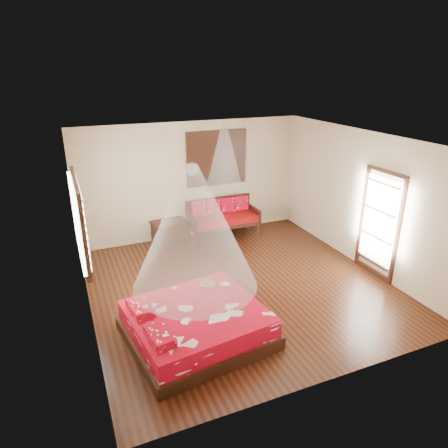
{
  "coord_description": "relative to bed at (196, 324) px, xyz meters",
  "views": [
    {
      "loc": [
        -2.9,
        -6.11,
        3.97
      ],
      "look_at": [
        -0.15,
        0.42,
        1.15
      ],
      "focal_mm": 32.0,
      "sensor_mm": 36.0,
      "label": 1
    }
  ],
  "objects": [
    {
      "name": "shutter_panel",
      "position": [
        1.92,
        3.91,
        1.65
      ],
      "size": [
        1.52,
        0.06,
        1.32
      ],
      "color": "black",
      "rests_on": "wall_back"
    },
    {
      "name": "storage_chest",
      "position": [
        0.62,
        3.64,
        0.03
      ],
      "size": [
        0.89,
        0.71,
        0.55
      ],
      "rotation": [
        0.0,
        0.0,
        0.17
      ],
      "color": "black",
      "rests_on": "floor"
    },
    {
      "name": "room",
      "position": [
        1.3,
        1.19,
        1.15
      ],
      "size": [
        5.54,
        5.54,
        2.84
      ],
      "color": "black",
      "rests_on": "ground"
    },
    {
      "name": "daybed",
      "position": [
        1.92,
        3.57,
        0.27
      ],
      "size": [
        1.71,
        0.76,
        0.94
      ],
      "color": "black",
      "rests_on": "floor"
    },
    {
      "name": "mosquito_net_main",
      "position": [
        0.02,
        0.0,
        1.6
      ],
      "size": [
        1.83,
        1.83,
        1.8
      ],
      "primitive_type": "cone",
      "color": "white",
      "rests_on": "ceiling"
    },
    {
      "name": "mosquito_net_daybed",
      "position": [
        1.92,
        3.44,
        1.75
      ],
      "size": [
        0.9,
        0.9,
        1.5
      ],
      "primitive_type": "cone",
      "color": "white",
      "rests_on": "ceiling"
    },
    {
      "name": "wine_tray",
      "position": [
        0.44,
        0.65,
        0.31
      ],
      "size": [
        0.29,
        0.29,
        0.23
      ],
      "rotation": [
        0.0,
        0.0,
        -0.17
      ],
      "color": "brown",
      "rests_on": "bed"
    },
    {
      "name": "glazed_door",
      "position": [
        4.02,
        0.59,
        0.82
      ],
      "size": [
        0.08,
        1.02,
        2.16
      ],
      "color": "black",
      "rests_on": "floor"
    },
    {
      "name": "bed",
      "position": [
        0.0,
        0.0,
        0.0
      ],
      "size": [
        2.26,
        2.1,
        0.64
      ],
      "rotation": [
        0.0,
        0.0,
        0.13
      ],
      "color": "black",
      "rests_on": "floor"
    },
    {
      "name": "window_left",
      "position": [
        -1.4,
        1.39,
        1.45
      ],
      "size": [
        0.1,
        1.74,
        1.34
      ],
      "color": "black",
      "rests_on": "wall_left"
    }
  ]
}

